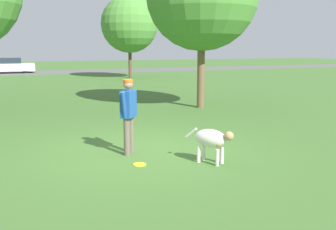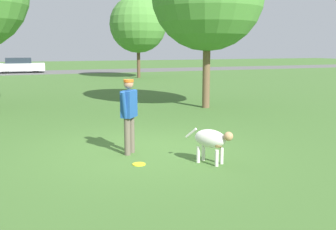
# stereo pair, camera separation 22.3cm
# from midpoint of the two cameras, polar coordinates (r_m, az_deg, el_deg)

# --- Properties ---
(ground_plane) EXTENTS (120.00, 120.00, 0.00)m
(ground_plane) POSITION_cam_midpoint_polar(r_m,az_deg,el_deg) (8.68, -3.27, -5.21)
(ground_plane) COLOR #426B2D
(far_road_strip) EXTENTS (120.00, 6.00, 0.01)m
(far_road_strip) POSITION_cam_midpoint_polar(r_m,az_deg,el_deg) (37.80, -18.04, 5.89)
(far_road_strip) COLOR #5B5B59
(far_road_strip) RESTS_ON ground_plane
(person) EXTENTS (0.50, 0.55, 1.59)m
(person) POSITION_cam_midpoint_polar(r_m,az_deg,el_deg) (8.27, -4.91, 0.62)
(person) COLOR #665B4C
(person) RESTS_ON ground_plane
(dog) EXTENTS (0.65, 0.96, 0.68)m
(dog) POSITION_cam_midpoint_polar(r_m,az_deg,el_deg) (7.68, 7.18, -3.59)
(dog) COLOR silver
(dog) RESTS_ON ground_plane
(frisbee) EXTENTS (0.26, 0.26, 0.02)m
(frisbee) POSITION_cam_midpoint_polar(r_m,az_deg,el_deg) (7.68, -3.40, -7.14)
(frisbee) COLOR yellow
(frisbee) RESTS_ON ground_plane
(tree_far_right) EXTENTS (4.20, 4.20, 6.05)m
(tree_far_right) POSITION_cam_midpoint_polar(r_m,az_deg,el_deg) (29.80, -4.14, 13.01)
(tree_far_right) COLOR brown
(tree_far_right) RESTS_ON ground_plane
(parked_car_white) EXTENTS (4.20, 1.87, 1.36)m
(parked_car_white) POSITION_cam_midpoint_polar(r_m,az_deg,el_deg) (37.59, -20.53, 6.74)
(parked_car_white) COLOR white
(parked_car_white) RESTS_ON ground_plane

